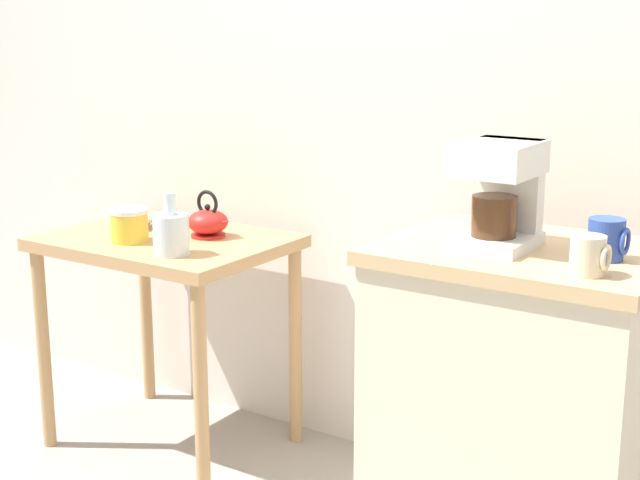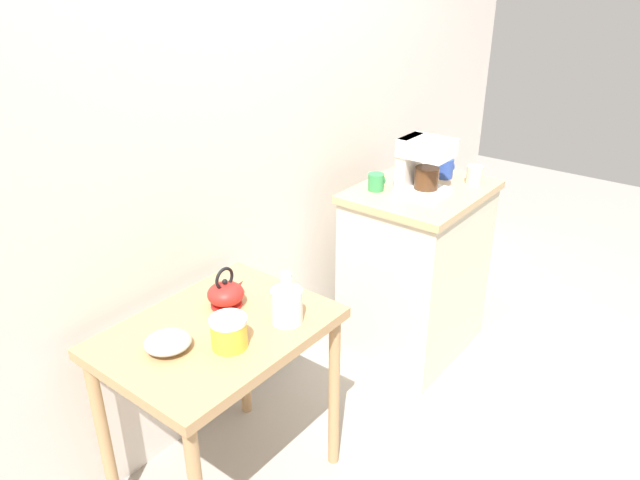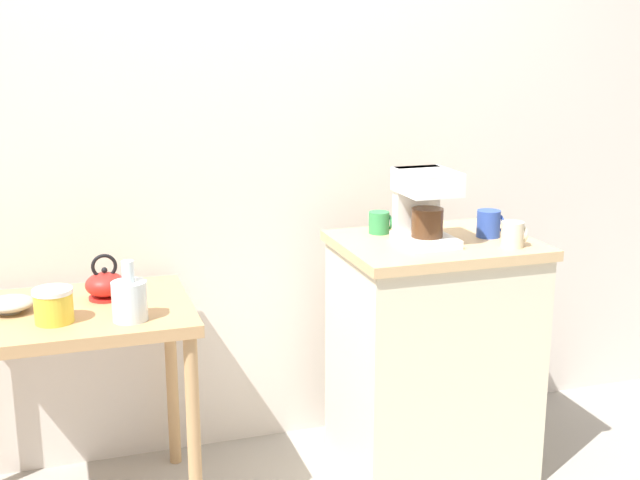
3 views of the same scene
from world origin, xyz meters
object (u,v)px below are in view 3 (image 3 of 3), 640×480
object	(u,v)px
canister_enamel	(54,305)
coffee_maker	(424,203)
bowl_stoneware	(10,304)
mug_blue	(489,224)
teakettle	(106,284)
mug_small_cream	(513,234)
mug_tall_green	(380,223)
glass_carafe_vase	(130,299)

from	to	relation	value
canister_enamel	coffee_maker	bearing A→B (deg)	0.67
bowl_stoneware	mug_blue	xyz separation A→B (m)	(1.64, -0.12, 0.17)
bowl_stoneware	teakettle	size ratio (longest dim) A/B	0.94
teakettle	coffee_maker	xyz separation A→B (m)	(1.08, -0.17, 0.24)
mug_small_cream	mug_tall_green	distance (m)	0.49
teakettle	canister_enamel	xyz separation A→B (m)	(-0.17, -0.19, 0.00)
glass_carafe_vase	coffee_maker	xyz separation A→B (m)	(1.02, 0.07, 0.23)
coffee_maker	mug_small_cream	world-z (taller)	coffee_maker
coffee_maker	mug_small_cream	distance (m)	0.32
glass_carafe_vase	mug_small_cream	bearing A→B (deg)	-3.57
bowl_stoneware	mug_tall_green	bearing A→B (deg)	2.26
mug_tall_green	glass_carafe_vase	bearing A→B (deg)	-165.19
mug_small_cream	mug_tall_green	world-z (taller)	mug_small_cream
teakettle	mug_blue	world-z (taller)	mug_blue
glass_carafe_vase	mug_blue	bearing A→B (deg)	3.34
bowl_stoneware	coffee_maker	size ratio (longest dim) A/B	0.59
bowl_stoneware	mug_small_cream	size ratio (longest dim) A/B	1.73
coffee_maker	glass_carafe_vase	bearing A→B (deg)	-176.28
teakettle	bowl_stoneware	bearing A→B (deg)	-171.46
teakettle	canister_enamel	world-z (taller)	teakettle
glass_carafe_vase	mug_blue	size ratio (longest dim) A/B	1.96
teakettle	glass_carafe_vase	world-z (taller)	glass_carafe_vase
bowl_stoneware	mug_tall_green	world-z (taller)	mug_tall_green
glass_carafe_vase	mug_small_cream	world-z (taller)	mug_small_cream
bowl_stoneware	coffee_maker	world-z (taller)	coffee_maker
teakettle	coffee_maker	size ratio (longest dim) A/B	0.63
glass_carafe_vase	mug_blue	world-z (taller)	mug_blue
canister_enamel	mug_blue	xyz separation A→B (m)	(1.51, 0.02, 0.15)
mug_small_cream	glass_carafe_vase	bearing A→B (deg)	176.43
mug_small_cream	mug_tall_green	size ratio (longest dim) A/B	1.08
teakettle	glass_carafe_vase	size ratio (longest dim) A/B	0.86
coffee_maker	mug_small_cream	bearing A→B (deg)	-28.52
bowl_stoneware	canister_enamel	xyz separation A→B (m)	(0.13, -0.14, 0.03)
coffee_maker	mug_blue	distance (m)	0.28
mug_blue	mug_tall_green	size ratio (longest dim) A/B	1.18
bowl_stoneware	mug_small_cream	distance (m)	1.68
canister_enamel	teakettle	bearing A→B (deg)	48.16
bowl_stoneware	canister_enamel	size ratio (longest dim) A/B	1.25
canister_enamel	mug_blue	distance (m)	1.52
bowl_stoneware	mug_small_cream	xyz separation A→B (m)	(1.65, -0.28, 0.17)
bowl_stoneware	canister_enamel	world-z (taller)	canister_enamel
mug_tall_green	canister_enamel	bearing A→B (deg)	-170.46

